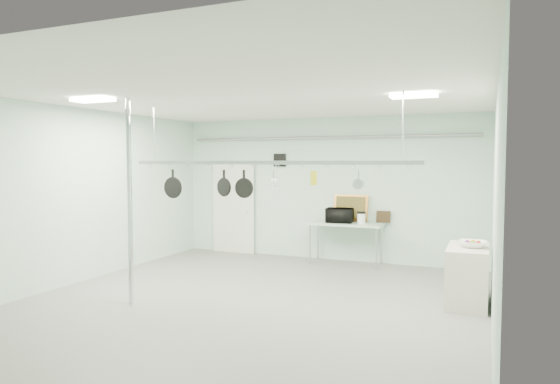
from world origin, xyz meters
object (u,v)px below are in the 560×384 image
at_px(fruit_bowl, 473,244).
at_px(skillet_right, 244,184).
at_px(skillet_left, 173,183).
at_px(chrome_pole, 130,201).
at_px(side_cabinet, 468,275).
at_px(prep_table, 346,226).
at_px(microwave, 340,215).
at_px(skillet_mid, 224,183).
at_px(coffee_canister, 361,219).
at_px(pot_rack, 265,161).

height_order(fruit_bowl, skillet_right, skillet_right).
distance_m(skillet_left, skillet_right, 1.35).
distance_m(chrome_pole, side_cabinet, 5.37).
height_order(prep_table, skillet_right, skillet_right).
bearing_deg(microwave, chrome_pole, 57.19).
relative_size(fruit_bowl, skillet_mid, 0.96).
distance_m(chrome_pole, skillet_right, 1.79).
xyz_separation_m(prep_table, microwave, (-0.12, -0.05, 0.23)).
distance_m(fruit_bowl, skillet_right, 3.67).
distance_m(side_cabinet, coffee_canister, 3.09).
bearing_deg(skillet_left, prep_table, 59.42).
relative_size(pot_rack, skillet_mid, 11.04).
bearing_deg(side_cabinet, skillet_left, -166.76).
xyz_separation_m(side_cabinet, skillet_left, (-4.68, -1.10, 1.40)).
bearing_deg(coffee_canister, skillet_mid, -115.03).
distance_m(pot_rack, skillet_left, 1.77).
bearing_deg(skillet_left, chrome_pole, -98.75).
height_order(side_cabinet, pot_rack, pot_rack).
height_order(microwave, skillet_mid, skillet_mid).
distance_m(skillet_left, skillet_mid, 0.99).
bearing_deg(fruit_bowl, coffee_canister, 136.38).
xyz_separation_m(coffee_canister, skillet_right, (-1.13, -3.21, 0.85)).
distance_m(prep_table, pot_rack, 3.61).
bearing_deg(chrome_pole, pot_rack, 25.35).
xyz_separation_m(coffee_canister, skillet_left, (-2.49, -3.21, 0.83)).
relative_size(side_cabinet, skillet_right, 2.67).
xyz_separation_m(chrome_pole, coffee_canister, (2.66, 4.11, -0.59)).
xyz_separation_m(side_cabinet, skillet_right, (-3.32, -1.10, 1.41)).
height_order(side_cabinet, coffee_canister, coffee_canister).
bearing_deg(skillet_right, pot_rack, -0.34).
height_order(side_cabinet, fruit_bowl, fruit_bowl).
relative_size(side_cabinet, pot_rack, 0.25).
bearing_deg(coffee_canister, skillet_left, -127.79).
relative_size(coffee_canister, skillet_mid, 0.51).
height_order(prep_table, pot_rack, pot_rack).
bearing_deg(prep_table, pot_rack, -96.91).
distance_m(coffee_canister, fruit_bowl, 3.12).
relative_size(side_cabinet, skillet_mid, 2.76).
bearing_deg(skillet_right, coffee_canister, 70.18).
relative_size(microwave, skillet_right, 1.25).
xyz_separation_m(skillet_left, skillet_right, (1.35, 0.00, 0.01)).
relative_size(fruit_bowl, skillet_left, 0.88).
height_order(side_cabinet, microwave, microwave).
relative_size(microwave, coffee_canister, 2.56).
bearing_deg(pot_rack, microwave, 85.12).
distance_m(coffee_canister, skillet_mid, 3.64).
xyz_separation_m(pot_rack, skillet_left, (-1.73, 0.00, -0.38)).
distance_m(microwave, coffee_canister, 0.49).
relative_size(chrome_pole, skillet_mid, 7.36).
bearing_deg(skillet_left, fruit_bowl, 14.74).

